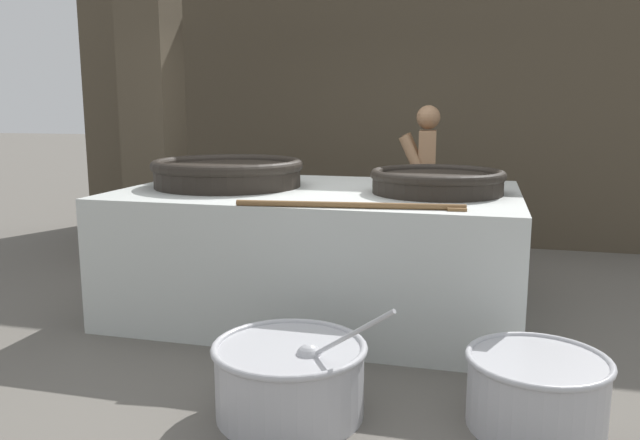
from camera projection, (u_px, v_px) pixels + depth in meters
The scene contains 10 objects.
ground_plane at pixel (320, 310), 5.14m from camera, with size 60.00×60.00×0.00m, color #666059.
back_wall at pixel (381, 67), 7.57m from camera, with size 8.20×0.24×4.26m, color #4C4233.
support_pillar at pixel (151, 59), 6.27m from camera, with size 0.49×0.49×4.26m, color #4C4233.
hearth_platform at pixel (320, 250), 5.06m from camera, with size 3.08×1.95×1.00m.
giant_wok_near at pixel (228, 172), 5.13m from camera, with size 1.24×1.24×0.22m.
giant_wok_far at pixel (437, 181), 4.70m from camera, with size 1.01×1.01×0.18m.
stirring_paddle at pixel (358, 205), 4.02m from camera, with size 1.49×0.25×0.04m.
cook at pixel (425, 184), 6.14m from camera, with size 0.41×0.62×1.67m.
prep_bowl_vegetables at pixel (290, 375), 3.36m from camera, with size 1.03×0.84×0.74m.
prep_bowl_meat at pixel (537, 388), 3.22m from camera, with size 0.74×0.74×0.39m.
Camera 1 is at (1.25, -4.77, 1.64)m, focal length 35.00 mm.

